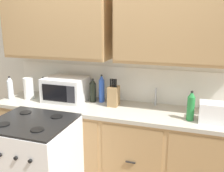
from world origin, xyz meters
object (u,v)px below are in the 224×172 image
object	(u,v)px
knife_block	(114,96)
bottle_green	(191,106)
microwave	(65,89)
bottle_teal	(44,88)
bottle_clear	(10,88)
bottle_blue	(102,89)
bottle_dark	(93,90)
toaster	(215,113)
paper_towel_roll	(29,88)
stove_range	(35,165)

from	to	relation	value
knife_block	bottle_green	bearing A→B (deg)	-11.65
microwave	bottle_teal	xyz separation A→B (m)	(-0.31, 0.03, -0.01)
bottle_clear	bottle_blue	bearing A→B (deg)	12.56
bottle_teal	bottle_dark	world-z (taller)	bottle_dark
bottle_dark	toaster	bearing A→B (deg)	-9.69
toaster	bottle_green	distance (m)	0.22
knife_block	paper_towel_roll	world-z (taller)	knife_block
bottle_clear	bottle_blue	xyz separation A→B (m)	(1.09, 0.24, 0.02)
toaster	paper_towel_roll	size ratio (longest dim) A/B	1.08
stove_range	bottle_clear	distance (m)	1.04
toaster	bottle_green	size ratio (longest dim) A/B	0.97
paper_towel_roll	bottle_blue	size ratio (longest dim) A/B	0.80
bottle_blue	knife_block	bearing A→B (deg)	-26.84
paper_towel_roll	bottle_dark	world-z (taller)	bottle_dark
toaster	knife_block	world-z (taller)	knife_block
knife_block	bottle_dark	world-z (taller)	knife_block
knife_block	bottle_green	distance (m)	0.84
microwave	toaster	bearing A→B (deg)	-5.32
microwave	bottle_green	xyz separation A→B (m)	(1.42, -0.16, 0.00)
toaster	bottle_teal	distance (m)	1.96
microwave	paper_towel_roll	world-z (taller)	microwave
bottle_clear	bottle_teal	size ratio (longest dim) A/B	1.08
paper_towel_roll	bottle_teal	distance (m)	0.18
microwave	bottle_teal	world-z (taller)	microwave
bottle_dark	microwave	bearing A→B (deg)	-167.27
microwave	bottle_dark	bearing A→B (deg)	12.73
knife_block	bottle_teal	size ratio (longest dim) A/B	1.19
toaster	bottle_teal	size ratio (longest dim) A/B	1.07
bottle_blue	bottle_teal	distance (m)	0.74
stove_range	bottle_blue	world-z (taller)	bottle_blue
bottle_teal	stove_range	bearing A→B (deg)	-66.08
stove_range	bottle_clear	size ratio (longest dim) A/B	3.37
toaster	bottle_green	bearing A→B (deg)	-176.95
stove_range	bottle_clear	world-z (taller)	bottle_clear
stove_range	bottle_teal	bearing A→B (deg)	113.92
toaster	bottle_teal	bearing A→B (deg)	174.76
bottle_blue	bottle_dark	size ratio (longest dim) A/B	1.18
stove_range	paper_towel_roll	distance (m)	0.97
bottle_blue	bottle_dark	distance (m)	0.11
microwave	knife_block	distance (m)	0.60
bottle_blue	bottle_teal	size ratio (longest dim) A/B	1.24
stove_range	microwave	world-z (taller)	microwave
microwave	knife_block	bearing A→B (deg)	0.59
microwave	bottle_clear	size ratio (longest dim) A/B	1.70
microwave	bottle_green	size ratio (longest dim) A/B	1.66
stove_range	paper_towel_roll	size ratio (longest dim) A/B	3.65
stove_range	bottle_clear	xyz separation A→B (m)	(-0.67, 0.53, 0.60)
bottle_blue	bottle_dark	xyz separation A→B (m)	(-0.10, -0.02, -0.02)
knife_block	bottle_clear	xyz separation A→B (m)	(-1.27, -0.15, 0.02)
toaster	bottle_blue	distance (m)	1.24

